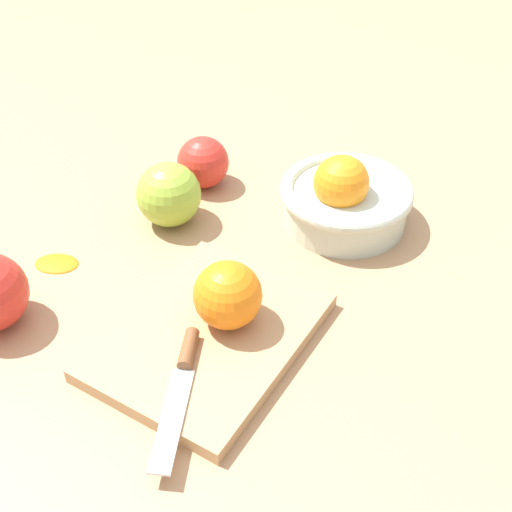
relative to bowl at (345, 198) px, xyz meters
The scene contains 8 objects.
ground_plane 0.21m from the bowl, 22.90° to the right, with size 2.40×2.40×0.00m, color tan.
bowl is the anchor object (origin of this frame).
cutting_board 0.26m from the bowl, ahead, with size 0.23×0.18×0.02m, color tan.
orange_on_board 0.23m from the bowl, ahead, with size 0.07×0.07×0.07m, color orange.
knife 0.32m from the bowl, ahead, with size 0.15×0.08×0.01m.
apple_front_left 0.20m from the bowl, 83.19° to the right, with size 0.07×0.07×0.07m, color red.
apple_front_left_2 0.21m from the bowl, 58.55° to the right, with size 0.08×0.08×0.08m, color #8EB738.
citrus_peel 0.35m from the bowl, 44.66° to the right, with size 0.05×0.04×0.01m, color orange.
Camera 1 is at (0.43, 0.34, 0.50)m, focal length 46.76 mm.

